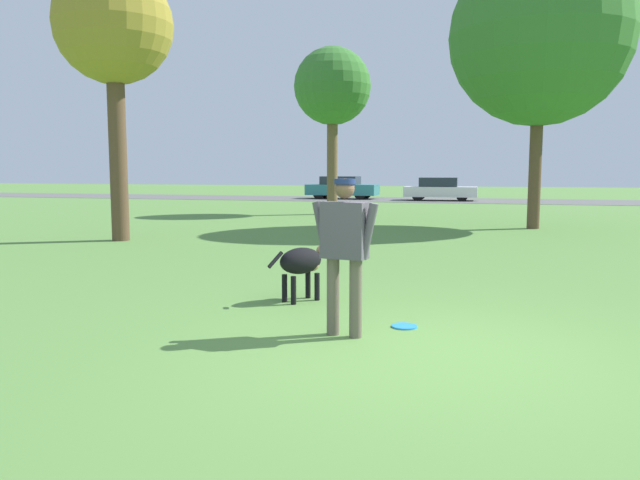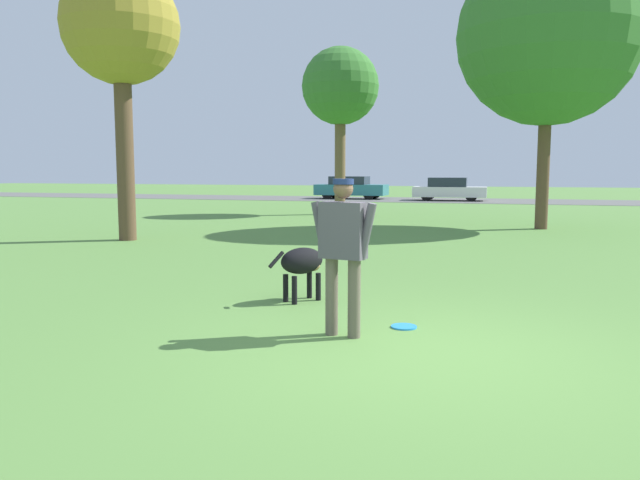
% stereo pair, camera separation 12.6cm
% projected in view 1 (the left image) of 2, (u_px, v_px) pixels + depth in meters
% --- Properties ---
extents(ground_plane, '(120.00, 120.00, 0.00)m').
position_uv_depth(ground_plane, '(420.00, 352.00, 5.86)').
color(ground_plane, '#56843D').
extents(far_road_strip, '(120.00, 6.00, 0.01)m').
position_uv_depth(far_road_strip, '(481.00, 201.00, 34.31)').
color(far_road_strip, '#5B5B59').
rests_on(far_road_strip, ground_plane).
extents(person, '(0.73, 0.30, 1.62)m').
position_uv_depth(person, '(344.00, 243.00, 6.33)').
color(person, '#665B4C').
rests_on(person, ground_plane).
extents(dog, '(0.66, 0.89, 0.72)m').
position_uv_depth(dog, '(303.00, 262.00, 8.10)').
color(dog, black).
rests_on(dog, ground_plane).
extents(frisbee, '(0.28, 0.28, 0.02)m').
position_uv_depth(frisbee, '(405.00, 326.00, 6.79)').
color(frisbee, '#268CE5').
rests_on(frisbee, ground_plane).
extents(tree_near_left, '(2.76, 2.76, 6.47)m').
position_uv_depth(tree_near_left, '(114.00, 29.00, 14.56)').
color(tree_near_left, brown).
rests_on(tree_near_left, ground_plane).
extents(tree_far_left, '(2.92, 2.92, 6.31)m').
position_uv_depth(tree_far_left, '(332.00, 88.00, 23.51)').
color(tree_far_left, brown).
rests_on(tree_far_left, ground_plane).
extents(tree_mid_center, '(5.09, 5.09, 8.03)m').
position_uv_depth(tree_mid_center, '(540.00, 35.00, 17.56)').
color(tree_mid_center, brown).
rests_on(tree_mid_center, ground_plane).
extents(parked_car_teal, '(4.18, 1.79, 1.32)m').
position_uv_depth(parked_car_teal, '(342.00, 188.00, 36.59)').
color(parked_car_teal, teal).
rests_on(parked_car_teal, ground_plane).
extents(parked_car_white, '(3.99, 1.75, 1.28)m').
position_uv_depth(parked_car_white, '(440.00, 189.00, 34.55)').
color(parked_car_white, white).
rests_on(parked_car_white, ground_plane).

